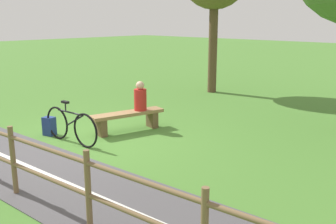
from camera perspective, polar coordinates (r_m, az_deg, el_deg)
The scene contains 6 objects.
ground_plane at distance 8.92m, azimuth -11.71°, elevation -4.20°, with size 80.00×80.00×0.00m, color #477A2D.
bench at distance 9.44m, azimuth -6.01°, elevation -0.86°, with size 1.89×0.84×0.48m.
person_seated at distance 9.50m, azimuth -4.13°, elevation 2.14°, with size 0.38×0.38×0.73m.
bicycle at distance 8.73m, azimuth -14.20°, elevation -1.99°, with size 0.17×1.75×0.94m.
backpack at distance 9.52m, azimuth -17.14°, elevation -2.02°, with size 0.30×0.32×0.44m.
fence_roadside at distance 6.44m, azimuth -22.02°, elevation -5.85°, with size 0.97×10.58×1.10m.
Camera 1 is at (4.85, 6.98, 2.70)m, focal length 41.17 mm.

